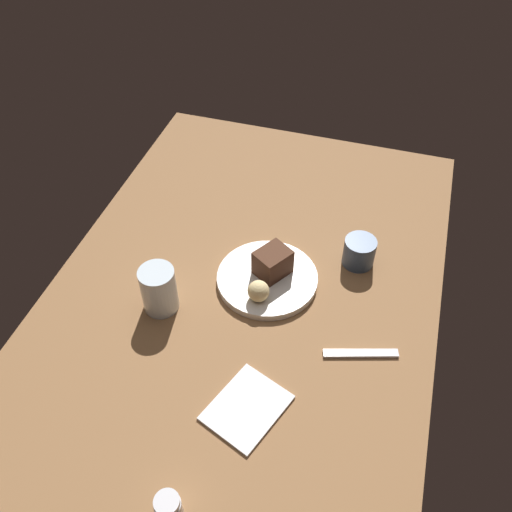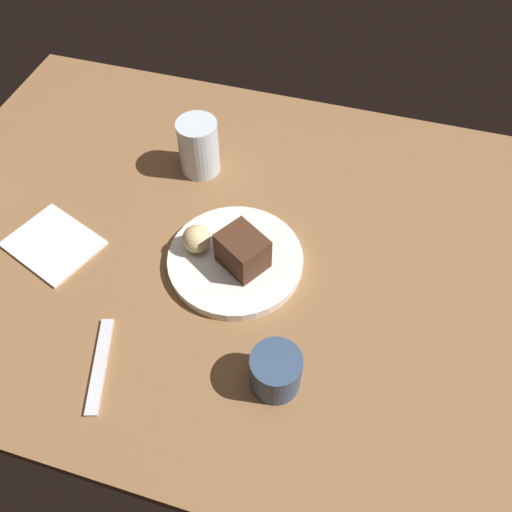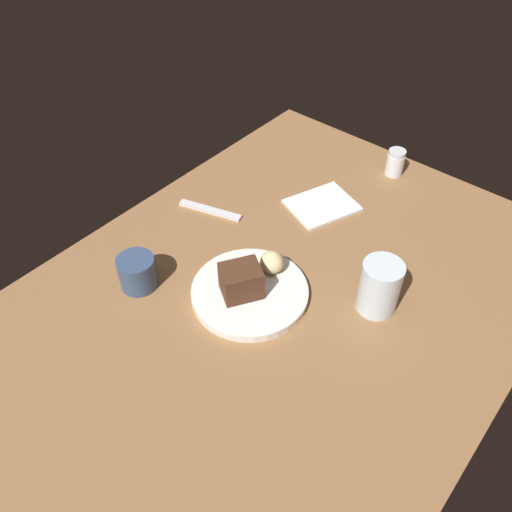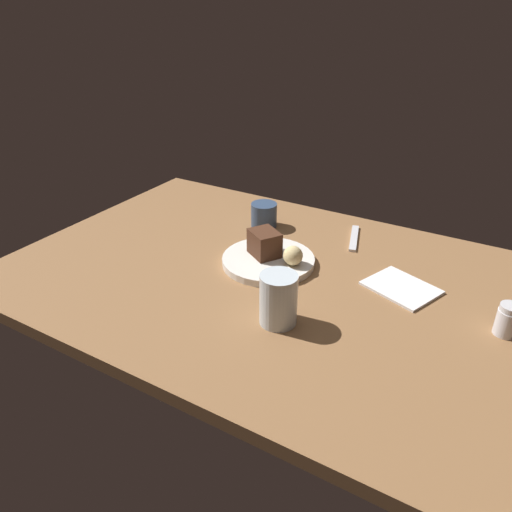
{
  "view_description": "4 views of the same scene",
  "coord_description": "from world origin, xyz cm",
  "px_view_note": "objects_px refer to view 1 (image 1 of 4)",
  "views": [
    {
      "loc": [
        -78.02,
        -25.65,
        96.74
      ],
      "look_at": [
        3.74,
        -0.86,
        7.56
      ],
      "focal_mm": 38.97,
      "sensor_mm": 36.0,
      "label": 1
    },
    {
      "loc": [
        18.67,
        -52.14,
        73.19
      ],
      "look_at": [
        4.69,
        -4.27,
        6.32
      ],
      "focal_mm": 36.41,
      "sensor_mm": 36.0,
      "label": 2
    },
    {
      "loc": [
        51.69,
        40.14,
        79.97
      ],
      "look_at": [
        -3.43,
        -6.55,
        8.74
      ],
      "focal_mm": 37.2,
      "sensor_mm": 36.0,
      "label": 3
    },
    {
      "loc": [
        -48.8,
        86.31,
        61.22
      ],
      "look_at": [
        1.26,
        1.44,
        7.73
      ],
      "focal_mm": 34.15,
      "sensor_mm": 36.0,
      "label": 4
    }
  ],
  "objects_px": {
    "chocolate_cake_slice": "(273,262)",
    "folded_napkin": "(247,408)",
    "dessert_plate": "(267,279)",
    "bread_roll": "(258,291)",
    "coffee_cup": "(359,252)",
    "salt_shaker": "(169,509)",
    "water_glass": "(159,289)",
    "dessert_spoon": "(361,354)"
  },
  "relations": [
    {
      "from": "dessert_plate",
      "to": "bread_roll",
      "type": "distance_m",
      "value": 0.07
    },
    {
      "from": "dessert_spoon",
      "to": "water_glass",
      "type": "bearing_deg",
      "value": -17.12
    },
    {
      "from": "coffee_cup",
      "to": "dessert_plate",
      "type": "bearing_deg",
      "value": 122.58
    },
    {
      "from": "salt_shaker",
      "to": "dessert_spoon",
      "type": "relative_size",
      "value": 0.43
    },
    {
      "from": "chocolate_cake_slice",
      "to": "folded_napkin",
      "type": "distance_m",
      "value": 0.33
    },
    {
      "from": "bread_roll",
      "to": "dessert_plate",
      "type": "bearing_deg",
      "value": -0.54
    },
    {
      "from": "dessert_plate",
      "to": "chocolate_cake_slice",
      "type": "bearing_deg",
      "value": -25.83
    },
    {
      "from": "dessert_plate",
      "to": "chocolate_cake_slice",
      "type": "height_order",
      "value": "chocolate_cake_slice"
    },
    {
      "from": "coffee_cup",
      "to": "folded_napkin",
      "type": "xyz_separation_m",
      "value": [
        -0.43,
        0.13,
        -0.03
      ]
    },
    {
      "from": "salt_shaker",
      "to": "coffee_cup",
      "type": "distance_m",
      "value": 0.67
    },
    {
      "from": "water_glass",
      "to": "salt_shaker",
      "type": "bearing_deg",
      "value": -154.56
    },
    {
      "from": "bread_roll",
      "to": "water_glass",
      "type": "relative_size",
      "value": 0.43
    },
    {
      "from": "dessert_plate",
      "to": "bread_roll",
      "type": "bearing_deg",
      "value": 179.46
    },
    {
      "from": "chocolate_cake_slice",
      "to": "water_glass",
      "type": "xyz_separation_m",
      "value": [
        -0.15,
        0.21,
        0.01
      ]
    },
    {
      "from": "dessert_plate",
      "to": "coffee_cup",
      "type": "bearing_deg",
      "value": -57.42
    },
    {
      "from": "chocolate_cake_slice",
      "to": "coffee_cup",
      "type": "height_order",
      "value": "chocolate_cake_slice"
    },
    {
      "from": "dessert_plate",
      "to": "water_glass",
      "type": "xyz_separation_m",
      "value": [
        -0.13,
        0.2,
        0.05
      ]
    },
    {
      "from": "bread_roll",
      "to": "water_glass",
      "type": "distance_m",
      "value": 0.21
    },
    {
      "from": "bread_roll",
      "to": "dessert_spoon",
      "type": "bearing_deg",
      "value": -106.01
    },
    {
      "from": "chocolate_cake_slice",
      "to": "dessert_spoon",
      "type": "xyz_separation_m",
      "value": [
        -0.15,
        -0.23,
        -0.04
      ]
    },
    {
      "from": "dessert_spoon",
      "to": "chocolate_cake_slice",
      "type": "bearing_deg",
      "value": -50.5
    },
    {
      "from": "salt_shaker",
      "to": "water_glass",
      "type": "xyz_separation_m",
      "value": [
        0.4,
        0.19,
        0.02
      ]
    },
    {
      "from": "chocolate_cake_slice",
      "to": "coffee_cup",
      "type": "bearing_deg",
      "value": -59.96
    },
    {
      "from": "dessert_plate",
      "to": "folded_napkin",
      "type": "distance_m",
      "value": 0.32
    },
    {
      "from": "dessert_plate",
      "to": "water_glass",
      "type": "distance_m",
      "value": 0.24
    },
    {
      "from": "dessert_plate",
      "to": "folded_napkin",
      "type": "bearing_deg",
      "value": -170.77
    },
    {
      "from": "dessert_plate",
      "to": "bread_roll",
      "type": "xyz_separation_m",
      "value": [
        -0.07,
        0.0,
        0.03
      ]
    },
    {
      "from": "dessert_plate",
      "to": "coffee_cup",
      "type": "xyz_separation_m",
      "value": [
        0.12,
        -0.18,
        0.03
      ]
    },
    {
      "from": "water_glass",
      "to": "coffee_cup",
      "type": "distance_m",
      "value": 0.46
    },
    {
      "from": "dessert_plate",
      "to": "salt_shaker",
      "type": "relative_size",
      "value": 3.45
    },
    {
      "from": "chocolate_cake_slice",
      "to": "salt_shaker",
      "type": "relative_size",
      "value": 1.12
    },
    {
      "from": "water_glass",
      "to": "folded_napkin",
      "type": "xyz_separation_m",
      "value": [
        -0.18,
        -0.25,
        -0.05
      ]
    },
    {
      "from": "dessert_plate",
      "to": "folded_napkin",
      "type": "height_order",
      "value": "dessert_plate"
    },
    {
      "from": "chocolate_cake_slice",
      "to": "folded_napkin",
      "type": "bearing_deg",
      "value": -172.49
    },
    {
      "from": "salt_shaker",
      "to": "dessert_plate",
      "type": "bearing_deg",
      "value": -0.99
    },
    {
      "from": "coffee_cup",
      "to": "folded_napkin",
      "type": "height_order",
      "value": "coffee_cup"
    },
    {
      "from": "bread_roll",
      "to": "salt_shaker",
      "type": "xyz_separation_m",
      "value": [
        -0.46,
        0.01,
        -0.01
      ]
    },
    {
      "from": "bread_roll",
      "to": "water_glass",
      "type": "xyz_separation_m",
      "value": [
        -0.07,
        0.2,
        0.01
      ]
    },
    {
      "from": "bread_roll",
      "to": "dessert_spoon",
      "type": "height_order",
      "value": "bread_roll"
    },
    {
      "from": "chocolate_cake_slice",
      "to": "coffee_cup",
      "type": "distance_m",
      "value": 0.2
    },
    {
      "from": "bread_roll",
      "to": "folded_napkin",
      "type": "bearing_deg",
      "value": -168.22
    },
    {
      "from": "coffee_cup",
      "to": "dessert_spoon",
      "type": "bearing_deg",
      "value": -168.94
    }
  ]
}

